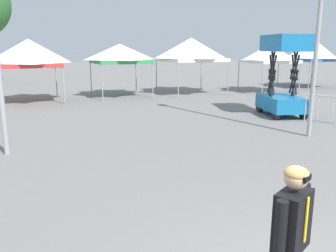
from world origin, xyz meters
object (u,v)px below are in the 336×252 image
(canopy_tent_right_of_center, at_px, (313,50))
(canopy_tent_behind_right, at_px, (29,53))
(canopy_tent_behind_center, at_px, (191,50))
(canopy_tent_behind_left, at_px, (270,53))
(canopy_tent_center, at_px, (120,54))
(person_foreground, at_px, (291,238))
(crowd_barrier_near_person, at_px, (333,104))
(scissor_lift, at_px, (282,91))

(canopy_tent_right_of_center, bearing_deg, canopy_tent_behind_right, -178.77)
(canopy_tent_right_of_center, bearing_deg, canopy_tent_behind_center, -179.85)
(canopy_tent_behind_left, relative_size, canopy_tent_right_of_center, 0.89)
(canopy_tent_center, relative_size, canopy_tent_behind_left, 1.05)
(canopy_tent_center, height_order, person_foreground, canopy_tent_center)
(canopy_tent_behind_right, bearing_deg, canopy_tent_right_of_center, 1.23)
(canopy_tent_behind_right, bearing_deg, canopy_tent_behind_center, 2.34)
(canopy_tent_center, relative_size, person_foreground, 1.80)
(person_foreground, bearing_deg, crowd_barrier_near_person, 42.49)
(canopy_tent_behind_center, distance_m, canopy_tent_right_of_center, 9.52)
(canopy_tent_behind_center, bearing_deg, canopy_tent_right_of_center, 0.15)
(canopy_tent_behind_left, bearing_deg, canopy_tent_behind_center, 165.96)
(canopy_tent_behind_right, distance_m, canopy_tent_behind_center, 9.40)
(canopy_tent_behind_center, distance_m, crowd_barrier_near_person, 10.48)
(person_foreground, bearing_deg, canopy_tent_right_of_center, 47.14)
(crowd_barrier_near_person, bearing_deg, canopy_tent_center, 119.01)
(scissor_lift, distance_m, crowd_barrier_near_person, 2.23)
(canopy_tent_center, height_order, crowd_barrier_near_person, canopy_tent_center)
(scissor_lift, bearing_deg, canopy_tent_right_of_center, 42.24)
(canopy_tent_behind_left, bearing_deg, canopy_tent_center, 171.90)
(canopy_tent_behind_left, height_order, crowd_barrier_near_person, canopy_tent_behind_left)
(person_foreground, distance_m, crowd_barrier_near_person, 11.11)
(canopy_tent_behind_left, xyz_separation_m, crowd_barrier_near_person, (-3.68, -8.99, -1.71))
(scissor_lift, relative_size, crowd_barrier_near_person, 1.83)
(scissor_lift, bearing_deg, person_foreground, -127.97)
(canopy_tent_behind_right, relative_size, scissor_lift, 0.98)
(canopy_tent_center, distance_m, canopy_tent_right_of_center, 14.01)
(canopy_tent_center, bearing_deg, scissor_lift, -58.56)
(canopy_tent_behind_right, distance_m, scissor_lift, 12.69)
(canopy_tent_behind_center, distance_m, scissor_lift, 8.31)
(canopy_tent_right_of_center, bearing_deg, crowd_barrier_near_person, -128.93)
(canopy_tent_behind_center, height_order, canopy_tent_behind_left, canopy_tent_behind_center)
(canopy_tent_behind_right, relative_size, person_foreground, 1.85)
(canopy_tent_right_of_center, bearing_deg, scissor_lift, -137.76)
(scissor_lift, height_order, crowd_barrier_near_person, scissor_lift)
(canopy_tent_behind_center, bearing_deg, canopy_tent_behind_left, -14.04)
(person_foreground, bearing_deg, canopy_tent_behind_center, 68.60)
(canopy_tent_behind_center, relative_size, crowd_barrier_near_person, 2.02)
(canopy_tent_center, bearing_deg, canopy_tent_right_of_center, -0.34)
(canopy_tent_right_of_center, xyz_separation_m, scissor_lift, (-8.97, -8.15, -1.61))
(canopy_tent_behind_right, xyz_separation_m, canopy_tent_right_of_center, (18.92, 0.41, 0.10))
(person_foreground, xyz_separation_m, crowd_barrier_near_person, (8.19, 7.50, -0.28))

